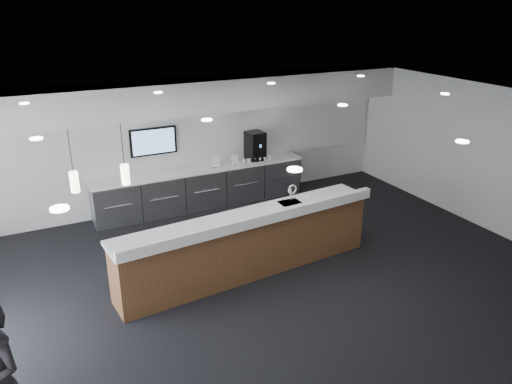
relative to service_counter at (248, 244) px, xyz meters
name	(u,v)px	position (x,y,z in m)	size (l,w,h in m)	color
ground	(276,278)	(0.35, -0.40, -0.58)	(10.00, 10.00, 0.00)	black
ceiling	(279,110)	(0.35, -0.40, 2.42)	(10.00, 8.00, 0.02)	black
back_wall	(195,141)	(0.35, 3.60, 0.92)	(10.00, 0.02, 3.00)	silver
right_wall	(488,159)	(5.35, -0.40, 0.92)	(0.02, 8.00, 3.00)	silver
soffit_bulkhead	(200,95)	(0.35, 3.15, 2.07)	(10.00, 0.90, 0.70)	silver
alcove_panel	(195,138)	(0.35, 3.57, 1.02)	(9.80, 0.06, 1.40)	silver
back_credenza	(202,187)	(0.35, 3.24, -0.10)	(5.06, 0.66, 0.95)	gray
wall_tv	(153,141)	(-0.65, 3.50, 1.07)	(1.05, 0.08, 0.62)	black
pendant_left	(117,163)	(-2.05, 0.40, 1.67)	(0.12, 0.12, 0.30)	beige
pendant_right	(69,170)	(-2.75, 0.40, 1.67)	(0.12, 0.12, 0.30)	beige
ceiling_can_lights	(279,112)	(0.35, -0.40, 2.39)	(7.00, 5.00, 0.02)	silver
service_counter	(248,244)	(0.00, 0.00, 0.00)	(4.92, 1.24, 1.49)	#55341C
coffee_machine	(255,146)	(1.78, 3.31, 0.71)	(0.43, 0.53, 0.68)	black
info_sign_left	(216,163)	(0.68, 3.13, 0.50)	(0.18, 0.02, 0.24)	white
info_sign_right	(235,160)	(1.16, 3.15, 0.49)	(0.17, 0.02, 0.23)	white
cup_0	(270,157)	(2.08, 3.13, 0.42)	(0.10, 0.10, 0.09)	white
cup_1	(265,158)	(1.94, 3.13, 0.42)	(0.10, 0.10, 0.09)	white
cup_2	(259,159)	(1.80, 3.13, 0.42)	(0.10, 0.10, 0.09)	white
cup_3	(254,160)	(1.66, 3.13, 0.42)	(0.10, 0.10, 0.09)	white
cup_4	(249,161)	(1.52, 3.13, 0.42)	(0.10, 0.10, 0.09)	white
cup_5	(244,161)	(1.38, 3.13, 0.42)	(0.10, 0.10, 0.09)	white
cup_6	(238,162)	(1.24, 3.13, 0.42)	(0.10, 0.10, 0.09)	white
cup_7	(233,163)	(1.10, 3.13, 0.42)	(0.10, 0.10, 0.09)	white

